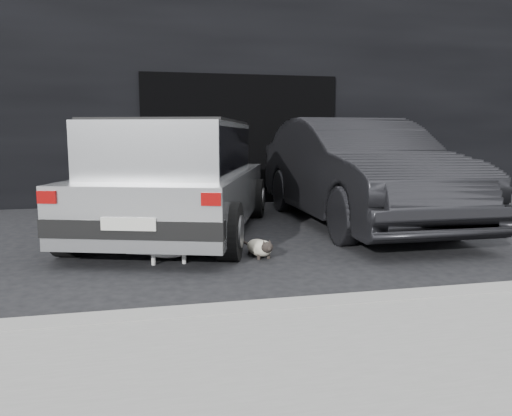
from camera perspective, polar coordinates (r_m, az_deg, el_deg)
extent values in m
plane|color=black|center=(6.33, -3.67, -4.33)|extent=(80.00, 80.00, 0.00)
cube|color=black|center=(12.32, -3.59, 13.47)|extent=(34.00, 4.00, 5.00)
cube|color=black|center=(10.29, -1.73, 7.82)|extent=(4.00, 0.10, 2.60)
cube|color=gray|center=(4.23, 15.96, -10.23)|extent=(18.00, 0.25, 0.12)
cube|color=gray|center=(3.31, 26.35, -16.24)|extent=(18.00, 2.20, 0.11)
cube|color=#B3B6B8|center=(7.17, -8.58, 1.41)|extent=(3.14, 4.64, 0.68)
cube|color=#B3B6B8|center=(6.91, -9.14, 6.78)|extent=(2.48, 3.22, 0.68)
cube|color=black|center=(6.91, -9.14, 6.78)|extent=(2.46, 3.12, 0.55)
cube|color=black|center=(5.24, -14.02, -2.34)|extent=(1.88, 0.77, 0.20)
cube|color=black|center=(9.17, -5.45, 2.33)|extent=(1.88, 0.77, 0.20)
cube|color=silver|center=(5.14, -14.39, -1.81)|extent=(0.54, 0.19, 0.13)
cube|color=#8C0707|center=(5.46, -22.80, 1.15)|extent=(0.20, 0.09, 0.13)
cube|color=#8C0707|center=(4.89, -5.17, 1.01)|extent=(0.20, 0.09, 0.13)
cube|color=black|center=(6.91, -9.21, 9.72)|extent=(2.39, 2.95, 0.03)
cylinder|color=black|center=(6.10, -20.59, -2.20)|extent=(0.43, 0.70, 0.66)
cylinder|color=slate|center=(6.15, -21.68, -2.16)|extent=(0.13, 0.35, 0.36)
cylinder|color=black|center=(5.54, -3.04, -2.69)|extent=(0.43, 0.70, 0.66)
cylinder|color=slate|center=(5.52, -1.70, -2.72)|extent=(0.13, 0.35, 0.36)
cylinder|color=black|center=(8.86, -12.06, 1.26)|extent=(0.43, 0.70, 0.66)
cylinder|color=slate|center=(8.90, -12.87, 1.27)|extent=(0.13, 0.35, 0.36)
cylinder|color=black|center=(8.48, -0.02, 1.15)|extent=(0.43, 0.70, 0.66)
cylinder|color=slate|center=(8.47, 0.87, 1.13)|extent=(0.13, 0.35, 0.36)
imported|color=black|center=(7.95, 11.35, 4.14)|extent=(1.80, 5.05, 1.66)
ellipsoid|color=beige|center=(5.76, 0.36, -4.55)|extent=(0.31, 0.50, 0.18)
ellipsoid|color=beige|center=(5.64, 0.81, -4.59)|extent=(0.23, 0.23, 0.17)
ellipsoid|color=black|center=(5.53, 1.29, -4.52)|extent=(0.15, 0.14, 0.12)
sphere|color=black|center=(5.48, 1.51, -4.71)|extent=(0.05, 0.05, 0.05)
cone|color=black|center=(5.54, 1.57, -3.90)|extent=(0.05, 0.06, 0.06)
cone|color=black|center=(5.51, 0.91, -3.96)|extent=(0.05, 0.06, 0.06)
cylinder|color=black|center=(5.67, 1.44, -5.51)|extent=(0.04, 0.04, 0.06)
cylinder|color=black|center=(5.63, 0.33, -5.61)|extent=(0.04, 0.04, 0.06)
cylinder|color=black|center=(5.92, 0.39, -4.91)|extent=(0.04, 0.04, 0.06)
cylinder|color=black|center=(5.88, -0.69, -5.01)|extent=(0.04, 0.04, 0.06)
cylinder|color=black|center=(6.00, -0.56, -4.33)|extent=(0.16, 0.24, 0.08)
ellipsoid|color=silver|center=(5.54, -9.96, -4.40)|extent=(0.57, 0.30, 0.24)
ellipsoid|color=silver|center=(5.54, -8.52, -4.10)|extent=(0.25, 0.25, 0.20)
ellipsoid|color=silver|center=(5.53, -7.04, -3.23)|extent=(0.14, 0.16, 0.14)
sphere|color=silver|center=(5.53, -6.38, -3.29)|extent=(0.06, 0.06, 0.06)
cone|color=silver|center=(5.55, -7.24, -2.49)|extent=(0.07, 0.05, 0.07)
cone|color=silver|center=(5.47, -7.19, -2.64)|extent=(0.07, 0.05, 0.07)
cylinder|color=silver|center=(5.63, -8.26, -5.26)|extent=(0.05, 0.05, 0.14)
cylinder|color=silver|center=(5.50, -8.20, -5.60)|extent=(0.05, 0.05, 0.14)
cylinder|color=silver|center=(5.63, -11.62, -5.35)|extent=(0.05, 0.05, 0.14)
cylinder|color=silver|center=(5.50, -11.64, -5.69)|extent=(0.05, 0.05, 0.14)
cylinder|color=silver|center=(5.56, -13.08, -5.01)|extent=(0.30, 0.13, 0.09)
ellipsoid|color=gray|center=(5.51, -11.02, -4.23)|extent=(0.21, 0.16, 0.10)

